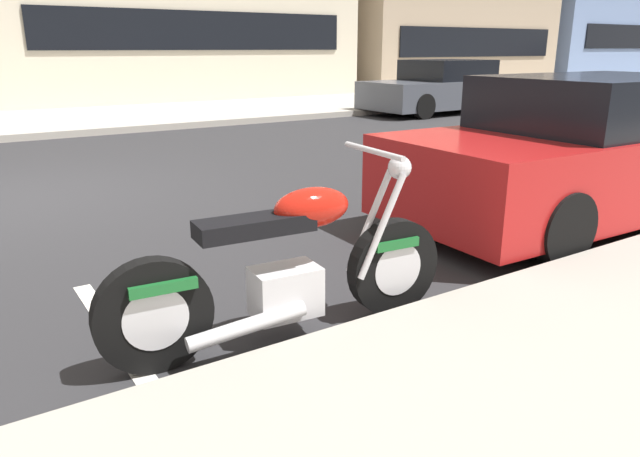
# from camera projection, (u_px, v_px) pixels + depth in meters

# --- Properties ---
(ground_plane) EXTENTS (260.00, 260.00, 0.00)m
(ground_plane) POSITION_uv_depth(u_px,v_px,m) (22.00, 199.00, 6.93)
(ground_plane) COLOR #28282B
(sidewalk_far_curb) EXTENTS (120.00, 5.00, 0.14)m
(sidewalk_far_curb) POSITION_uv_depth(u_px,v_px,m) (397.00, 100.00, 19.07)
(sidewalk_far_curb) COLOR #ADA89E
(sidewalk_far_curb) RESTS_ON ground
(parking_stall_stripe) EXTENTS (0.12, 2.20, 0.01)m
(parking_stall_stripe) POSITION_uv_depth(u_px,v_px,m) (123.00, 346.00, 3.51)
(parking_stall_stripe) COLOR silver
(parking_stall_stripe) RESTS_ON ground
(parked_motorcycle) EXTENTS (2.21, 0.62, 1.12)m
(parked_motorcycle) POSITION_uv_depth(u_px,v_px,m) (289.00, 271.00, 3.50)
(parked_motorcycle) COLOR black
(parked_motorcycle) RESTS_ON ground
(parked_car_far_down_curb) EXTENTS (4.64, 1.94, 1.43)m
(parked_car_far_down_curb) POSITION_uv_depth(u_px,v_px,m) (596.00, 152.00, 6.05)
(parked_car_far_down_curb) COLOR #AD1919
(parked_car_far_down_curb) RESTS_ON ground
(car_opposite_curb) EXTENTS (4.55, 2.02, 1.39)m
(car_opposite_curb) POSITION_uv_depth(u_px,v_px,m) (443.00, 88.00, 15.95)
(car_opposite_curb) COLOR #4C515B
(car_opposite_curb) RESTS_ON ground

